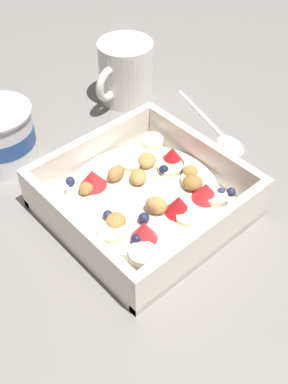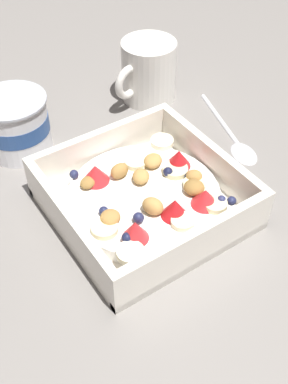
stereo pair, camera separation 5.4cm
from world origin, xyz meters
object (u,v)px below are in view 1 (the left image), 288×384
(fruit_bowl, at_px, (146,198))
(spoon, at_px, (223,134))
(coffee_mug, at_px, (125,72))
(yogurt_cup, at_px, (0,136))

(fruit_bowl, xyz_separation_m, spoon, (0.17, 0.03, -0.02))
(spoon, bearing_deg, coffee_mug, 103.53)
(fruit_bowl, height_order, yogurt_cup, yogurt_cup)
(fruit_bowl, xyz_separation_m, coffee_mug, (0.13, 0.19, 0.03))
(yogurt_cup, height_order, coffee_mug, coffee_mug)
(fruit_bowl, bearing_deg, coffee_mug, 55.29)
(spoon, xyz_separation_m, coffee_mug, (-0.04, 0.16, 0.04))
(fruit_bowl, relative_size, spoon, 1.17)
(coffee_mug, bearing_deg, spoon, -76.47)
(yogurt_cup, bearing_deg, fruit_bowl, -68.35)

